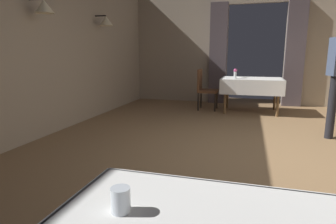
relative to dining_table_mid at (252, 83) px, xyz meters
name	(u,v)px	position (x,y,z in m)	size (l,w,h in m)	color
ground	(254,157)	(0.06, -2.99, -0.65)	(10.08, 10.08, 0.00)	olive
wall_left	(29,37)	(-3.14, -2.99, 0.86)	(0.49, 8.40, 3.00)	gray
wall_back	(256,44)	(0.06, 1.19, 0.87)	(6.40, 0.27, 3.00)	gray
dining_table_mid	(252,83)	(0.00, 0.00, 0.00)	(1.30, 0.97, 0.75)	brown
chair_mid_left	(205,87)	(-1.04, 0.02, -0.13)	(0.44, 0.44, 0.93)	black
glass_near_c	(121,200)	(-0.44, -5.75, 0.15)	(0.06, 0.06, 0.08)	silver
flower_vase_mid	(235,73)	(-0.35, -0.21, 0.22)	(0.07, 0.07, 0.21)	silver
plate_mid_b	(242,77)	(-0.21, 0.22, 0.11)	(0.21, 0.21, 0.01)	white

